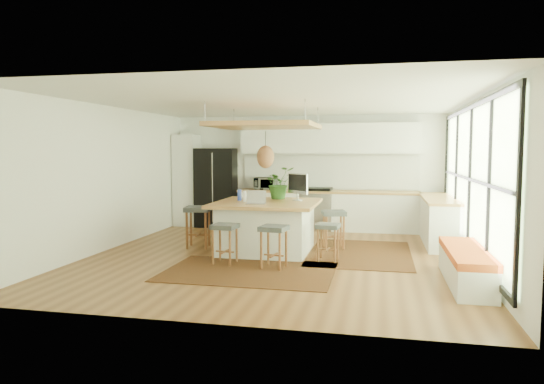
% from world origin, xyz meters
% --- Properties ---
extents(floor, '(7.00, 7.00, 0.00)m').
position_xyz_m(floor, '(0.00, 0.00, 0.00)').
color(floor, brown).
rests_on(floor, ground).
extents(ceiling, '(7.00, 7.00, 0.00)m').
position_xyz_m(ceiling, '(0.00, 0.00, 2.70)').
color(ceiling, white).
rests_on(ceiling, ground).
extents(wall_back, '(6.50, 0.00, 6.50)m').
position_xyz_m(wall_back, '(0.00, 3.50, 1.35)').
color(wall_back, white).
rests_on(wall_back, ground).
extents(wall_front, '(6.50, 0.00, 6.50)m').
position_xyz_m(wall_front, '(0.00, -3.50, 1.35)').
color(wall_front, white).
rests_on(wall_front, ground).
extents(wall_left, '(0.00, 7.00, 7.00)m').
position_xyz_m(wall_left, '(-3.25, 0.00, 1.35)').
color(wall_left, white).
rests_on(wall_left, ground).
extents(wall_right, '(0.00, 7.00, 7.00)m').
position_xyz_m(wall_right, '(3.25, 0.00, 1.35)').
color(wall_right, white).
rests_on(wall_right, ground).
extents(window_wall, '(0.10, 6.20, 2.60)m').
position_xyz_m(window_wall, '(3.22, 0.00, 1.40)').
color(window_wall, black).
rests_on(window_wall, wall_right).
extents(pantry, '(0.55, 0.60, 2.25)m').
position_xyz_m(pantry, '(-2.95, 3.18, 1.12)').
color(pantry, white).
rests_on(pantry, floor).
extents(back_counter_base, '(4.20, 0.60, 0.88)m').
position_xyz_m(back_counter_base, '(0.55, 3.18, 0.44)').
color(back_counter_base, white).
rests_on(back_counter_base, floor).
extents(back_counter_top, '(4.24, 0.64, 0.05)m').
position_xyz_m(back_counter_top, '(0.55, 3.18, 0.90)').
color(back_counter_top, '#AD773D').
rests_on(back_counter_top, back_counter_base).
extents(backsplash, '(4.20, 0.02, 0.80)m').
position_xyz_m(backsplash, '(0.55, 3.48, 1.35)').
color(backsplash, white).
rests_on(backsplash, wall_back).
extents(upper_cabinets, '(4.20, 0.34, 0.70)m').
position_xyz_m(upper_cabinets, '(0.55, 3.32, 2.15)').
color(upper_cabinets, white).
rests_on(upper_cabinets, wall_back).
extents(range, '(0.76, 0.62, 1.00)m').
position_xyz_m(range, '(0.30, 3.18, 0.50)').
color(range, '#A5A5AA').
rests_on(range, floor).
extents(right_counter_base, '(0.60, 2.50, 0.88)m').
position_xyz_m(right_counter_base, '(2.93, 2.00, 0.44)').
color(right_counter_base, white).
rests_on(right_counter_base, floor).
extents(right_counter_top, '(0.64, 2.54, 0.05)m').
position_xyz_m(right_counter_top, '(2.93, 2.00, 0.90)').
color(right_counter_top, '#AD773D').
rests_on(right_counter_top, right_counter_base).
extents(window_bench, '(0.52, 2.00, 0.50)m').
position_xyz_m(window_bench, '(2.95, -1.20, 0.25)').
color(window_bench, white).
rests_on(window_bench, floor).
extents(ceiling_panel, '(1.86, 1.86, 0.80)m').
position_xyz_m(ceiling_panel, '(-0.30, 0.40, 2.05)').
color(ceiling_panel, '#AD773D').
rests_on(ceiling_panel, ceiling).
extents(rug_near, '(2.60, 1.80, 0.01)m').
position_xyz_m(rug_near, '(-0.20, -1.17, 0.01)').
color(rug_near, black).
rests_on(rug_near, floor).
extents(rug_right, '(1.80, 2.60, 0.01)m').
position_xyz_m(rug_right, '(1.42, 0.57, 0.01)').
color(rug_right, black).
rests_on(rug_right, floor).
extents(fridge, '(1.00, 0.81, 1.92)m').
position_xyz_m(fridge, '(-2.18, 3.20, 0.93)').
color(fridge, black).
rests_on(fridge, floor).
extents(island, '(1.85, 1.85, 0.93)m').
position_xyz_m(island, '(-0.28, 0.40, 0.47)').
color(island, '#AD773D').
rests_on(island, floor).
extents(stool_near_left, '(0.43, 0.43, 0.66)m').
position_xyz_m(stool_near_left, '(-0.73, -0.74, 0.35)').
color(stool_near_left, '#3E4244').
rests_on(stool_near_left, floor).
extents(stool_near_right, '(0.46, 0.46, 0.68)m').
position_xyz_m(stool_near_right, '(0.13, -0.87, 0.35)').
color(stool_near_right, '#3E4244').
rests_on(stool_near_right, floor).
extents(stool_right_front, '(0.40, 0.40, 0.64)m').
position_xyz_m(stool_right_front, '(0.91, -0.17, 0.35)').
color(stool_right_front, '#3E4244').
rests_on(stool_right_front, floor).
extents(stool_right_back, '(0.52, 0.52, 0.73)m').
position_xyz_m(stool_right_back, '(0.91, 0.93, 0.35)').
color(stool_right_back, '#3E4244').
rests_on(stool_right_back, floor).
extents(stool_left_side, '(0.54, 0.54, 0.79)m').
position_xyz_m(stool_left_side, '(-1.66, 0.50, 0.35)').
color(stool_left_side, '#3E4244').
rests_on(stool_left_side, floor).
extents(laptop, '(0.38, 0.40, 0.25)m').
position_xyz_m(laptop, '(-0.37, -0.05, 1.05)').
color(laptop, '#A5A5AA').
rests_on(laptop, island).
extents(monitor, '(0.55, 0.52, 0.52)m').
position_xyz_m(monitor, '(0.25, 0.69, 1.19)').
color(monitor, '#A5A5AA').
rests_on(monitor, island).
extents(microwave, '(0.54, 0.32, 0.36)m').
position_xyz_m(microwave, '(-0.94, 3.18, 1.10)').
color(microwave, '#A5A5AA').
rests_on(microwave, back_counter_top).
extents(island_plant, '(0.83, 0.84, 0.48)m').
position_xyz_m(island_plant, '(-0.16, 0.95, 1.17)').
color(island_plant, '#1E4C19').
rests_on(island_plant, island).
extents(island_bowl, '(0.25, 0.25, 0.06)m').
position_xyz_m(island_bowl, '(-0.78, 0.74, 0.96)').
color(island_bowl, white).
rests_on(island_bowl, island).
extents(island_bottle_0, '(0.07, 0.07, 0.19)m').
position_xyz_m(island_bottle_0, '(-0.83, 0.50, 1.03)').
color(island_bottle_0, '#2F44BC').
rests_on(island_bottle_0, island).
extents(island_bottle_1, '(0.07, 0.07, 0.19)m').
position_xyz_m(island_bottle_1, '(-0.68, 0.25, 1.03)').
color(island_bottle_1, white).
rests_on(island_bottle_1, island).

